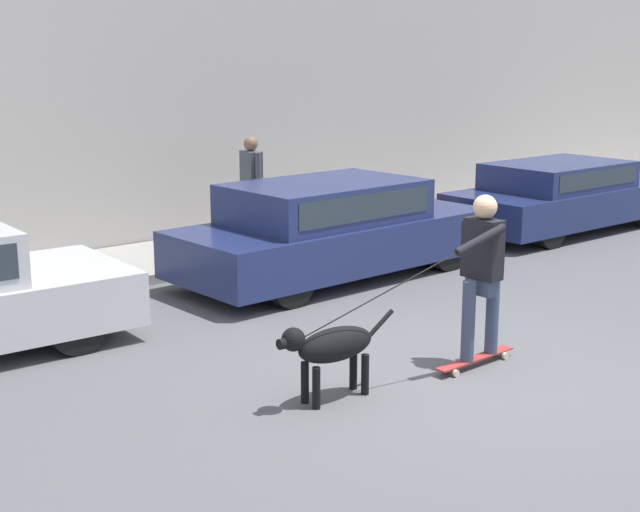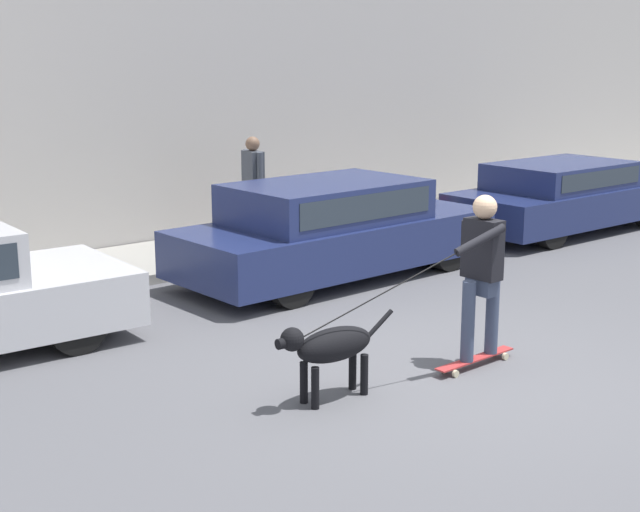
{
  "view_description": "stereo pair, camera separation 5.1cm",
  "coord_description": "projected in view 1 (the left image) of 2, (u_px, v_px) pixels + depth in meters",
  "views": [
    {
      "loc": [
        -6.07,
        -5.21,
        2.93
      ],
      "look_at": [
        -0.59,
        1.5,
        0.95
      ],
      "focal_mm": 50.0,
      "sensor_mm": 36.0,
      "label": 1
    },
    {
      "loc": [
        -6.03,
        -5.24,
        2.93
      ],
      "look_at": [
        -0.59,
        1.5,
        0.95
      ],
      "focal_mm": 50.0,
      "sensor_mm": 36.0,
      "label": 2
    }
  ],
  "objects": [
    {
      "name": "ground_plane",
      "position": [
        470.0,
        374.0,
        8.33
      ],
      "size": [
        36.0,
        36.0,
        0.0
      ],
      "primitive_type": "plane",
      "color": "#545459"
    },
    {
      "name": "back_wall",
      "position": [
        119.0,
        98.0,
        13.0
      ],
      "size": [
        32.0,
        0.3,
        4.57
      ],
      "color": "#B2ADA8",
      "rests_on": "ground_plane"
    },
    {
      "name": "sidewalk_curb",
      "position": [
        163.0,
        259.0,
        12.64
      ],
      "size": [
        30.0,
        1.91,
        0.13
      ],
      "color": "gray",
      "rests_on": "ground_plane"
    },
    {
      "name": "parked_car_1",
      "position": [
        332.0,
        230.0,
        11.78
      ],
      "size": [
        4.53,
        1.91,
        1.29
      ],
      "rotation": [
        0.0,
        0.0,
        0.04
      ],
      "color": "black",
      "rests_on": "ground_plane"
    },
    {
      "name": "parked_car_2",
      "position": [
        562.0,
        196.0,
        14.9
      ],
      "size": [
        4.36,
        1.73,
        1.17
      ],
      "rotation": [
        0.0,
        0.0,
        0.0
      ],
      "color": "black",
      "rests_on": "ground_plane"
    },
    {
      "name": "dog",
      "position": [
        331.0,
        347.0,
        7.6
      ],
      "size": [
        1.25,
        0.32,
        0.73
      ],
      "rotation": [
        0.0,
        0.0,
        3.11
      ],
      "color": "black",
      "rests_on": "ground_plane"
    },
    {
      "name": "skateboarder",
      "position": [
        481.0,
        268.0,
        8.35
      ],
      "size": [
        2.53,
        0.52,
        1.65
      ],
      "rotation": [
        0.0,
        0.0,
        3.17
      ],
      "color": "beige",
      "rests_on": "ground_plane"
    },
    {
      "name": "pedestrian_with_bag",
      "position": [
        251.0,
        184.0,
        13.3
      ],
      "size": [
        0.26,
        0.65,
        1.59
      ],
      "rotation": [
        0.0,
        0.0,
        -0.17
      ],
      "color": "brown",
      "rests_on": "sidewalk_curb"
    },
    {
      "name": "fire_hydrant",
      "position": [
        427.0,
        217.0,
        14.19
      ],
      "size": [
        0.18,
        0.18,
        0.69
      ],
      "color": "red",
      "rests_on": "ground_plane"
    }
  ]
}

